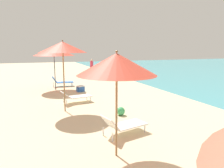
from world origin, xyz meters
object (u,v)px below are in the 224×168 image
lounger_second_shoreside (123,124)px  person_walking_far (92,66)px  umbrella_third (63,47)px  beach_ball (121,111)px  cooler_box (80,89)px  umbrella_farthest (54,51)px  umbrella_second (117,64)px  lounger_farthest_shoreside (62,82)px  lounger_third_shoreside (76,96)px

lounger_second_shoreside → person_walking_far: bearing=65.6°
lounger_second_shoreside → umbrella_third: umbrella_third is taller
lounger_second_shoreside → beach_ball: bearing=56.3°
person_walking_far → cooler_box: 7.43m
umbrella_farthest → person_walking_far: (3.92, 5.78, -1.41)m
umbrella_third → cooler_box: bearing=68.6°
umbrella_second → umbrella_farthest: bearing=93.2°
lounger_farthest_shoreside → person_walking_far: size_ratio=0.91×
lounger_second_shoreside → beach_ball: (0.64, 1.70, -0.15)m
lounger_second_shoreside → cooler_box: size_ratio=2.86×
umbrella_third → beach_ball: (1.93, -1.31, -2.43)m
umbrella_second → lounger_third_shoreside: size_ratio=1.68×
umbrella_farthest → lounger_farthest_shoreside: bearing=62.1°
cooler_box → person_walking_far: bearing=69.5°
umbrella_second → lounger_second_shoreside: umbrella_second is taller
person_walking_far → beach_ball: (-2.10, -11.93, -0.79)m
umbrella_farthest → lounger_farthest_shoreside: size_ratio=1.86×
umbrella_second → umbrella_farthest: 8.97m
umbrella_second → beach_ball: umbrella_second is taller
lounger_farthest_shoreside → beach_ball: lounger_farthest_shoreside is taller
umbrella_third → lounger_farthest_shoreside: bearing=83.6°
umbrella_second → lounger_second_shoreside: size_ratio=1.70×
umbrella_farthest → beach_ball: (1.82, -6.15, -2.20)m
person_walking_far → umbrella_farthest: bearing=-96.2°
umbrella_third → lounger_farthest_shoreside: 6.30m
lounger_second_shoreside → lounger_farthest_shoreside: size_ratio=1.03×
lounger_farthest_shoreside → person_walking_far: (3.38, 4.77, 0.62)m
person_walking_far → cooler_box: bearing=-82.6°
person_walking_far → beach_ball: 12.14m
umbrella_second → umbrella_third: 4.19m
lounger_second_shoreside → lounger_farthest_shoreside: (-0.64, 8.86, 0.02)m
lounger_second_shoreside → umbrella_farthest: (-1.18, 7.84, 2.05)m
cooler_box → umbrella_farthest: bearing=139.6°
lounger_farthest_shoreside → cooler_box: size_ratio=2.79×
lounger_third_shoreside → person_walking_far: (3.34, 9.40, 0.63)m
umbrella_third → beach_ball: bearing=-34.2°
umbrella_third → cooler_box: 4.65m
lounger_second_shoreside → beach_ball: lounger_second_shoreside is taller
lounger_third_shoreside → umbrella_farthest: umbrella_farthest is taller
umbrella_third → lounger_third_shoreside: umbrella_third is taller
lounger_second_shoreside → umbrella_farthest: size_ratio=0.55×
umbrella_farthest → lounger_second_shoreside: bearing=-81.5°
lounger_farthest_shoreside → lounger_third_shoreside: bearing=-84.1°
lounger_third_shoreside → beach_ball: size_ratio=4.58×
beach_ball → umbrella_third: bearing=145.8°
beach_ball → person_walking_far: bearing=80.0°
lounger_second_shoreside → beach_ball: 1.82m
umbrella_second → umbrella_third: umbrella_third is taller
person_walking_far → lounger_third_shoreside: bearing=-81.6°
person_walking_far → cooler_box: person_walking_far is taller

